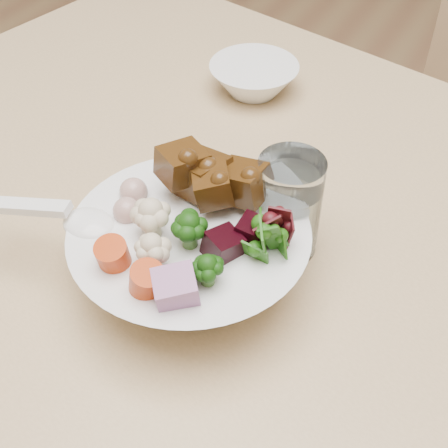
# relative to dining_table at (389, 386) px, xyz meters

# --- Properties ---
(dining_table) EXTENTS (1.79, 1.23, 0.77)m
(dining_table) POSITION_rel_dining_table_xyz_m (0.00, 0.00, 0.00)
(dining_table) COLOR tan
(dining_table) RESTS_ON ground
(food_bowl) EXTENTS (0.24, 0.24, 0.13)m
(food_bowl) POSITION_rel_dining_table_xyz_m (-0.22, -0.03, 0.12)
(food_bowl) COLOR white
(food_bowl) RESTS_ON dining_table
(soup_spoon) EXTENTS (0.16, 0.07, 0.03)m
(soup_spoon) POSITION_rel_dining_table_xyz_m (-0.33, -0.07, 0.15)
(soup_spoon) COLOR white
(soup_spoon) RESTS_ON food_bowl
(water_glass) EXTENTS (0.07, 0.07, 0.12)m
(water_glass) POSITION_rel_dining_table_xyz_m (-0.16, 0.06, 0.13)
(water_glass) COLOR silver
(water_glass) RESTS_ON dining_table
(side_bowl) EXTENTS (0.13, 0.13, 0.04)m
(side_bowl) POSITION_rel_dining_table_xyz_m (-0.33, 0.33, 0.10)
(side_bowl) COLOR white
(side_bowl) RESTS_ON dining_table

